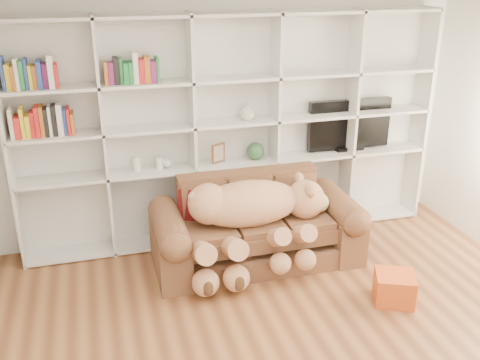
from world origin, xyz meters
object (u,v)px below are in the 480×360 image
object	(u,v)px
teddy_bear	(252,215)
tv	(349,125)
sofa	(256,231)
gift_box	(394,288)

from	to	relation	value
teddy_bear	tv	xyz separation A→B (m)	(1.38, 0.82, 0.55)
sofa	gift_box	xyz separation A→B (m)	(0.97, -1.04, -0.19)
gift_box	tv	distance (m)	1.99
sofa	tv	bearing A→B (deg)	26.74
teddy_bear	gift_box	size ratio (longest dim) A/B	4.47
teddy_bear	gift_box	bearing A→B (deg)	-46.83
gift_box	tv	xyz separation A→B (m)	(0.32, 1.69, 1.01)
gift_box	tv	size ratio (longest dim) A/B	0.35
sofa	tv	world-z (taller)	tv
gift_box	tv	world-z (taller)	tv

